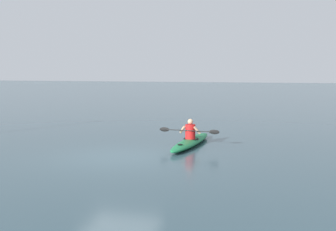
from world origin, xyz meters
The scene contains 3 objects.
ground_plane centered at (0.00, 0.00, 0.00)m, with size 160.00×160.00×0.00m, color #334C56.
kayak centered at (-1.84, -2.81, 0.14)m, with size 1.07×4.49×0.27m.
kayaker centered at (-1.83, -2.73, 0.59)m, with size 2.37×0.52×0.77m.
Camera 1 is at (-5.00, 13.01, 2.95)m, focal length 45.14 mm.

